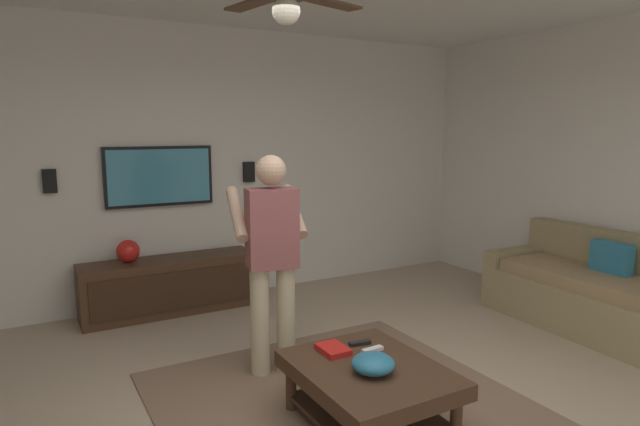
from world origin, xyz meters
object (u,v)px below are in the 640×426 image
(tv, at_px, (160,176))
(bowl, at_px, (373,364))
(person_standing, at_px, (272,252))
(media_console, at_px, (170,285))
(book, at_px, (333,349))
(wall_speaker_right, at_px, (50,181))
(coffee_table, at_px, (369,382))
(remote_black, at_px, (360,343))
(wall_speaker_left, at_px, (249,172))
(vase_round, at_px, (128,251))
(remote_white, at_px, (373,350))
(couch, at_px, (594,294))

(tv, bearing_deg, bowl, 8.97)
(person_standing, bearing_deg, media_console, 21.39)
(book, relative_size, wall_speaker_right, 1.00)
(coffee_table, height_order, wall_speaker_right, wall_speaker_right)
(remote_black, distance_m, wall_speaker_right, 3.29)
(wall_speaker_left, bearing_deg, remote_black, 173.21)
(vase_round, bearing_deg, person_standing, -158.37)
(vase_round, height_order, wall_speaker_right, wall_speaker_right)
(coffee_table, relative_size, person_standing, 0.61)
(person_standing, bearing_deg, wall_speaker_left, -7.13)
(book, bearing_deg, coffee_table, -164.14)
(vase_round, xyz_separation_m, wall_speaker_left, (0.21, -1.35, 0.70))
(media_console, xyz_separation_m, book, (-2.45, -0.43, 0.14))
(tv, relative_size, wall_speaker_right, 4.87)
(coffee_table, bearing_deg, remote_white, -40.73)
(media_console, bearing_deg, remote_white, 14.42)
(person_standing, xyz_separation_m, remote_white, (-0.83, -0.33, -0.52))
(vase_round, relative_size, wall_speaker_left, 1.00)
(person_standing, xyz_separation_m, book, (-0.71, -0.10, -0.51))
(coffee_table, height_order, remote_black, remote_black)
(tv, relative_size, book, 4.87)
(remote_white, height_order, remote_black, same)
(media_console, xyz_separation_m, wall_speaker_right, (0.25, 0.99, 1.07))
(tv, distance_m, remote_white, 3.03)
(remote_white, distance_m, wall_speaker_left, 2.99)
(tv, xyz_separation_m, remote_black, (-2.68, -0.65, -0.94))
(couch, bearing_deg, wall_speaker_right, -28.61)
(coffee_table, height_order, vase_round, vase_round)
(couch, height_order, wall_speaker_left, wall_speaker_left)
(wall_speaker_right, bearing_deg, vase_round, -109.02)
(media_console, xyz_separation_m, remote_black, (-2.44, -0.65, 0.14))
(bowl, bearing_deg, coffee_table, -19.35)
(coffee_table, relative_size, media_console, 0.59)
(person_standing, relative_size, vase_round, 7.45)
(bowl, xyz_separation_m, remote_white, (0.26, -0.18, -0.05))
(vase_round, bearing_deg, wall_speaker_right, 70.98)
(person_standing, distance_m, remote_white, 1.03)
(coffee_table, distance_m, remote_black, 0.35)
(couch, bearing_deg, bowl, 12.18)
(person_standing, height_order, remote_white, person_standing)
(media_console, distance_m, bowl, 2.87)
(media_console, distance_m, wall_speaker_right, 1.49)
(person_standing, distance_m, bowl, 1.19)
(couch, relative_size, remote_black, 12.92)
(person_standing, relative_size, remote_black, 10.93)
(bowl, height_order, wall_speaker_left, wall_speaker_left)
(couch, relative_size, coffee_table, 1.94)
(bowl, height_order, wall_speaker_right, wall_speaker_right)
(couch, xyz_separation_m, book, (-0.10, 2.86, 0.10))
(couch, bearing_deg, media_console, -32.85)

